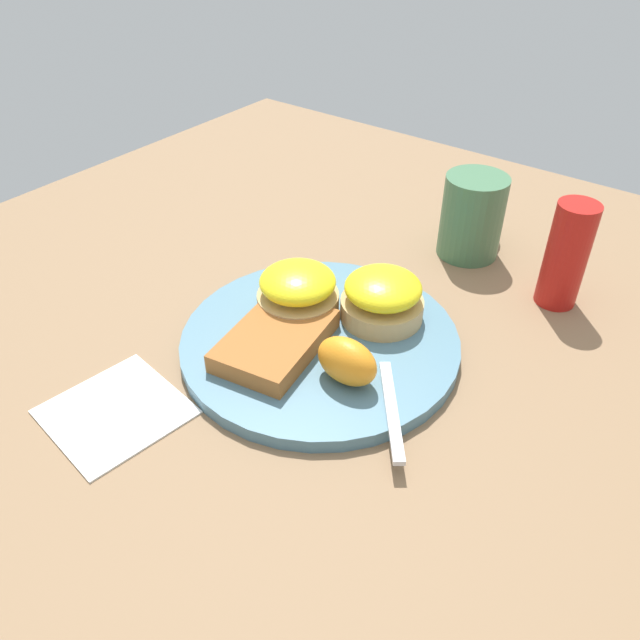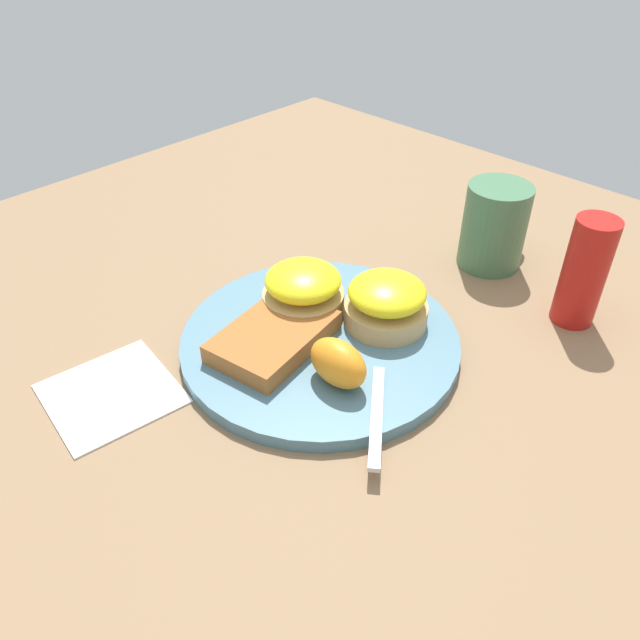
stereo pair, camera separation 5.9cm
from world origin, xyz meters
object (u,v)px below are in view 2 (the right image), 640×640
at_px(hashbrown_patty, 274,337).
at_px(cup, 495,226).
at_px(orange_wedge, 338,363).
at_px(sandwich_benedict_right, 303,290).
at_px(sandwich_benedict_left, 386,302).
at_px(condiment_bottle, 584,272).
at_px(fork, 379,362).

xyz_separation_m(hashbrown_patty, cup, (0.30, -0.06, 0.03)).
height_order(hashbrown_patty, orange_wedge, orange_wedge).
relative_size(sandwich_benedict_right, orange_wedge, 1.41).
xyz_separation_m(orange_wedge, cup, (0.29, 0.02, 0.01)).
height_order(sandwich_benedict_left, orange_wedge, sandwich_benedict_left).
distance_m(sandwich_benedict_right, orange_wedge, 0.12).
xyz_separation_m(sandwich_benedict_right, hashbrown_patty, (-0.06, -0.02, -0.01)).
distance_m(hashbrown_patty, condiment_bottle, 0.32).
bearing_deg(condiment_bottle, cup, 73.86).
relative_size(sandwich_benedict_left, condiment_bottle, 0.72).
relative_size(hashbrown_patty, cup, 1.13).
height_order(fork, condiment_bottle, condiment_bottle).
height_order(hashbrown_patty, fork, hashbrown_patty).
bearing_deg(sandwich_benedict_left, condiment_bottle, -39.01).
height_order(orange_wedge, condiment_bottle, condiment_bottle).
bearing_deg(cup, orange_wedge, -175.55).
bearing_deg(cup, hashbrown_patty, 169.07).
xyz_separation_m(sandwich_benedict_left, cup, (0.19, -0.00, 0.01)).
bearing_deg(condiment_bottle, sandwich_benedict_right, 134.70).
xyz_separation_m(fork, condiment_bottle, (0.21, -0.09, 0.04)).
bearing_deg(fork, hashbrown_patty, 117.92).
bearing_deg(fork, sandwich_benedict_left, 34.80).
bearing_deg(orange_wedge, sandwich_benedict_left, 14.69).
relative_size(sandwich_benedict_left, cup, 0.80).
distance_m(sandwich_benedict_left, cup, 0.19).
xyz_separation_m(sandwich_benedict_left, fork, (-0.05, -0.04, -0.02)).
height_order(orange_wedge, cup, cup).
bearing_deg(orange_wedge, condiment_bottle, -21.61).
relative_size(fork, cup, 1.76).
height_order(hashbrown_patty, condiment_bottle, condiment_bottle).
xyz_separation_m(sandwich_benedict_left, condiment_bottle, (0.16, -0.13, 0.02)).
relative_size(sandwich_benedict_left, orange_wedge, 1.41).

